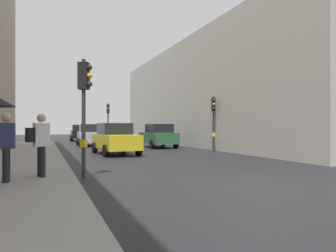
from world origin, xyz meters
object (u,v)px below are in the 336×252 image
at_px(pedestrian_with_grey_backpack, 4,143).
at_px(traffic_light_far_median, 108,116).
at_px(traffic_light_mid_street, 213,113).
at_px(car_green_estate, 158,136).
at_px(car_silver_hatchback, 90,135).
at_px(car_yellow_taxi, 115,139).
at_px(traffic_light_near_right, 84,96).
at_px(car_dark_suv, 80,133).
at_px(pedestrian_with_black_backpack, 40,141).

bearing_deg(pedestrian_with_grey_backpack, traffic_light_far_median, 72.94).
height_order(traffic_light_mid_street, car_green_estate, traffic_light_mid_street).
xyz_separation_m(traffic_light_mid_street, traffic_light_far_median, (-4.47, 12.36, 0.18)).
distance_m(traffic_light_mid_street, car_silver_hatchback, 11.06).
bearing_deg(car_yellow_taxi, traffic_light_far_median, 81.38).
bearing_deg(car_silver_hatchback, traffic_light_near_right, -98.02).
distance_m(traffic_light_near_right, car_dark_suv, 26.74).
distance_m(pedestrian_with_grey_backpack, pedestrian_with_black_backpack, 1.03).
distance_m(car_yellow_taxi, pedestrian_with_black_backpack, 9.31).
bearing_deg(pedestrian_with_black_backpack, traffic_light_far_median, 74.56).
relative_size(car_green_estate, pedestrian_with_grey_backpack, 2.37).
bearing_deg(traffic_light_far_median, car_green_estate, -73.15).
relative_size(pedestrian_with_grey_backpack, pedestrian_with_black_backpack, 1.00).
xyz_separation_m(traffic_light_mid_street, traffic_light_near_right, (-8.98, -8.11, 0.10)).
height_order(car_silver_hatchback, car_green_estate, same).
bearing_deg(car_yellow_taxi, traffic_light_near_right, -108.16).
bearing_deg(pedestrian_with_grey_backpack, car_silver_hatchback, 75.98).
bearing_deg(traffic_light_near_right, traffic_light_mid_street, 42.09).
xyz_separation_m(car_green_estate, pedestrian_with_grey_backpack, (-8.96, -13.84, 0.29)).
height_order(traffic_light_mid_street, traffic_light_near_right, traffic_light_near_right).
relative_size(car_dark_suv, car_silver_hatchback, 1.00).
distance_m(traffic_light_mid_street, car_dark_suv, 19.61).
bearing_deg(pedestrian_with_black_backpack, pedestrian_with_grey_backpack, -143.49).
distance_m(traffic_light_far_median, car_silver_hatchback, 4.55).
relative_size(traffic_light_near_right, car_dark_suv, 0.86).
distance_m(traffic_light_near_right, traffic_light_far_median, 20.96).
relative_size(traffic_light_near_right, pedestrian_with_grey_backpack, 2.07).
xyz_separation_m(traffic_light_far_median, pedestrian_with_grey_backpack, (-6.62, -21.57, -1.44)).
distance_m(traffic_light_mid_street, car_yellow_taxi, 6.55).
bearing_deg(pedestrian_with_black_backpack, car_green_estate, 58.43).
relative_size(car_silver_hatchback, pedestrian_with_grey_backpack, 2.40).
bearing_deg(pedestrian_with_black_backpack, car_dark_suv, 81.99).
bearing_deg(car_green_estate, car_yellow_taxi, -131.58).
bearing_deg(car_dark_suv, pedestrian_with_grey_backpack, -99.51).
distance_m(traffic_light_near_right, pedestrian_with_black_backpack, 1.93).
bearing_deg(car_dark_suv, traffic_light_far_median, -71.99).
height_order(car_yellow_taxi, car_green_estate, same).
bearing_deg(car_silver_hatchback, pedestrian_with_black_backpack, -101.90).
relative_size(traffic_light_mid_street, car_silver_hatchback, 0.82).
distance_m(traffic_light_near_right, car_green_estate, 14.56).
xyz_separation_m(traffic_light_near_right, car_yellow_taxi, (2.62, 7.97, -1.65)).
bearing_deg(traffic_light_mid_street, car_dark_suv, 109.28).
height_order(traffic_light_far_median, car_silver_hatchback, traffic_light_far_median).
distance_m(traffic_light_mid_street, pedestrian_with_black_backpack, 13.45).
bearing_deg(car_dark_suv, traffic_light_near_right, -95.43).
xyz_separation_m(car_yellow_taxi, pedestrian_with_grey_backpack, (-4.72, -9.07, 0.29)).
height_order(traffic_light_mid_street, traffic_light_far_median, traffic_light_far_median).
bearing_deg(traffic_light_mid_street, car_silver_hatchback, 127.12).
height_order(traffic_light_near_right, pedestrian_with_grey_backpack, traffic_light_near_right).
bearing_deg(car_green_estate, traffic_light_far_median, 106.85).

